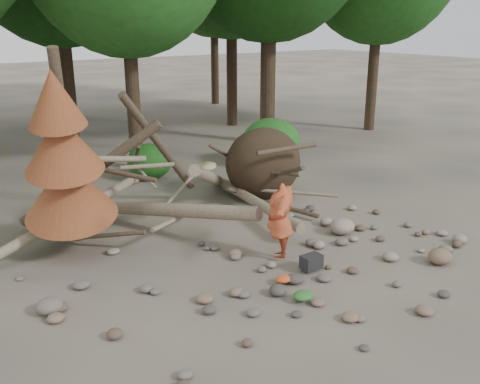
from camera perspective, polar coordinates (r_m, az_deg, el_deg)
ground at (r=10.53m, az=5.42°, el=-9.20°), size 120.00×120.00×0.00m
deadfall_pile at (r=14.48m, az=0.82°, el=2.56°), size 8.55×5.24×3.30m
dead_conifer at (r=11.21m, az=-18.25°, el=3.20°), size 2.06×2.16×4.35m
bush_mid at (r=16.96m, az=-9.64°, el=3.24°), size 1.40×1.40×1.12m
bush_right at (r=18.40m, az=3.33°, el=5.38°), size 2.00×2.00×1.60m
frisbee_thrower at (r=10.95m, az=4.29°, el=-3.04°), size 2.86×1.76×2.33m
backpack at (r=10.83m, az=7.61°, el=-7.66°), size 0.42×0.28×0.28m
cloth_green at (r=9.74m, az=6.74°, el=-11.16°), size 0.38×0.32×0.14m
cloth_orange at (r=10.30m, az=4.66°, el=-9.47°), size 0.32×0.27×0.12m
boulder_front_right at (r=11.77m, az=20.56°, el=-6.47°), size 0.51×0.46×0.31m
boulder_mid_right at (r=12.73m, az=10.84°, el=-3.62°), size 0.61×0.54×0.36m
boulder_mid_left at (r=9.85m, az=-19.65°, el=-11.36°), size 0.47×0.42×0.28m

